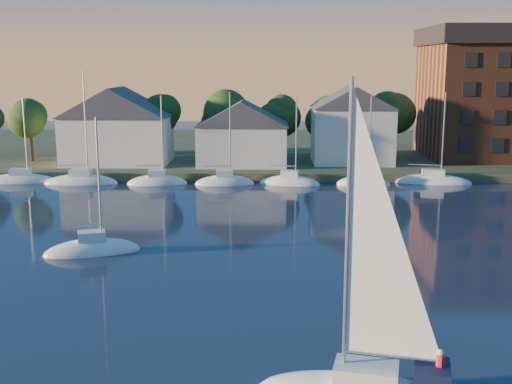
{
  "coord_description": "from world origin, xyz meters",
  "views": [
    {
      "loc": [
        -2.65,
        -23.39,
        13.59
      ],
      "look_at": [
        -3.57,
        22.0,
        4.47
      ],
      "focal_mm": 45.0,
      "sensor_mm": 36.0,
      "label": 1
    }
  ],
  "objects_px": {
    "clubhouse_centre": "(242,132)",
    "drifting_sailboat_left": "(92,252)",
    "clubhouse_west": "(117,125)",
    "clubhouse_east": "(352,124)"
  },
  "relations": [
    {
      "from": "clubhouse_west",
      "to": "drifting_sailboat_left",
      "type": "distance_m",
      "value": 37.7
    },
    {
      "from": "clubhouse_west",
      "to": "clubhouse_centre",
      "type": "bearing_deg",
      "value": -3.58
    },
    {
      "from": "clubhouse_west",
      "to": "clubhouse_east",
      "type": "xyz_separation_m",
      "value": [
        30.0,
        1.0,
        0.07
      ]
    },
    {
      "from": "clubhouse_west",
      "to": "drifting_sailboat_left",
      "type": "xyz_separation_m",
      "value": [
        6.5,
        -36.67,
        -5.84
      ]
    },
    {
      "from": "clubhouse_centre",
      "to": "clubhouse_east",
      "type": "height_order",
      "value": "clubhouse_east"
    },
    {
      "from": "clubhouse_east",
      "to": "drifting_sailboat_left",
      "type": "xyz_separation_m",
      "value": [
        -23.5,
        -37.67,
        -5.9
      ]
    },
    {
      "from": "clubhouse_centre",
      "to": "drifting_sailboat_left",
      "type": "bearing_deg",
      "value": -104.91
    },
    {
      "from": "clubhouse_west",
      "to": "clubhouse_centre",
      "type": "distance_m",
      "value": 16.05
    },
    {
      "from": "clubhouse_west",
      "to": "clubhouse_east",
      "type": "height_order",
      "value": "clubhouse_east"
    },
    {
      "from": "clubhouse_centre",
      "to": "clubhouse_east",
      "type": "bearing_deg",
      "value": 8.13
    }
  ]
}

